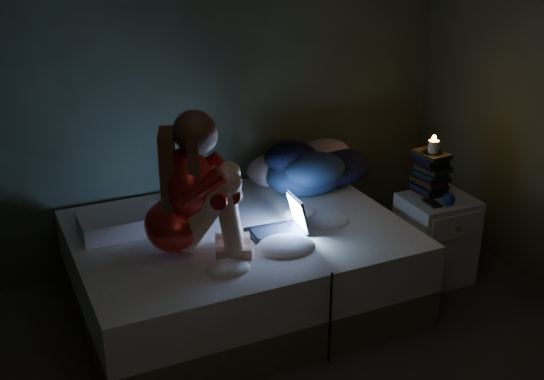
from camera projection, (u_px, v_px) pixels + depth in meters
wall_back at (209, 76)px, 4.52m from camera, size 3.60×0.02×2.60m
bed at (240, 267)px, 4.19m from camera, size 1.97×1.48×0.54m
pillow at (114, 225)px, 4.00m from camera, size 0.40×0.29×0.12m
woman at (173, 185)px, 3.62m from camera, size 0.60×0.49×0.84m
laptop at (276, 216)px, 3.97m from camera, size 0.35×0.26×0.24m
clothes_pile at (305, 165)px, 4.58m from camera, size 0.76×0.70×0.37m
nightstand at (435, 239)px, 4.50m from camera, size 0.45×0.41×0.59m
book_stack at (431, 173)px, 4.40m from camera, size 0.19×0.25×0.29m
candle at (433, 147)px, 4.33m from camera, size 0.07×0.07×0.08m
phone at (433, 203)px, 4.30m from camera, size 0.08×0.14×0.01m
blue_orb at (449, 199)px, 4.27m from camera, size 0.08×0.08×0.08m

